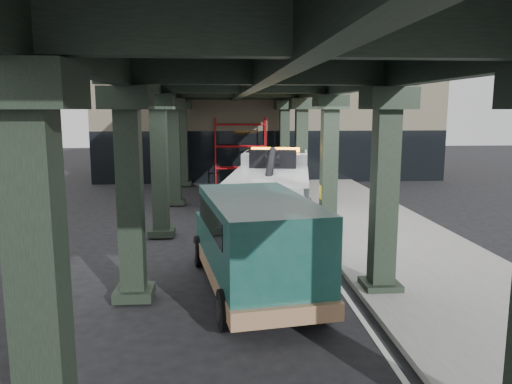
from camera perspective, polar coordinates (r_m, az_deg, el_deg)
name	(u,v)px	position (r m, az deg, el deg)	size (l,w,h in m)	color
ground	(262,250)	(16.22, 0.63, -6.68)	(90.00, 90.00, 0.00)	black
sidewalk	(378,231)	(19.00, 13.77, -4.31)	(5.00, 40.00, 0.15)	gray
lane_stripe	(303,234)	(18.35, 5.39, -4.79)	(0.12, 38.00, 0.01)	silver
viaduct	(245,81)	(17.57, -1.25, 12.56)	(7.40, 32.00, 6.40)	black
building	(265,116)	(35.68, 1.02, 8.63)	(22.00, 10.00, 8.00)	#C6B793
scaffolding	(240,149)	(30.29, -1.81, 4.90)	(3.08, 0.88, 4.00)	#AF0E12
tow_truck	(272,189)	(18.94, 1.87, 0.33)	(4.06, 9.68, 3.09)	black
towed_van	(255,242)	(12.19, -0.11, -5.69)	(3.19, 6.33, 2.46)	#12423B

